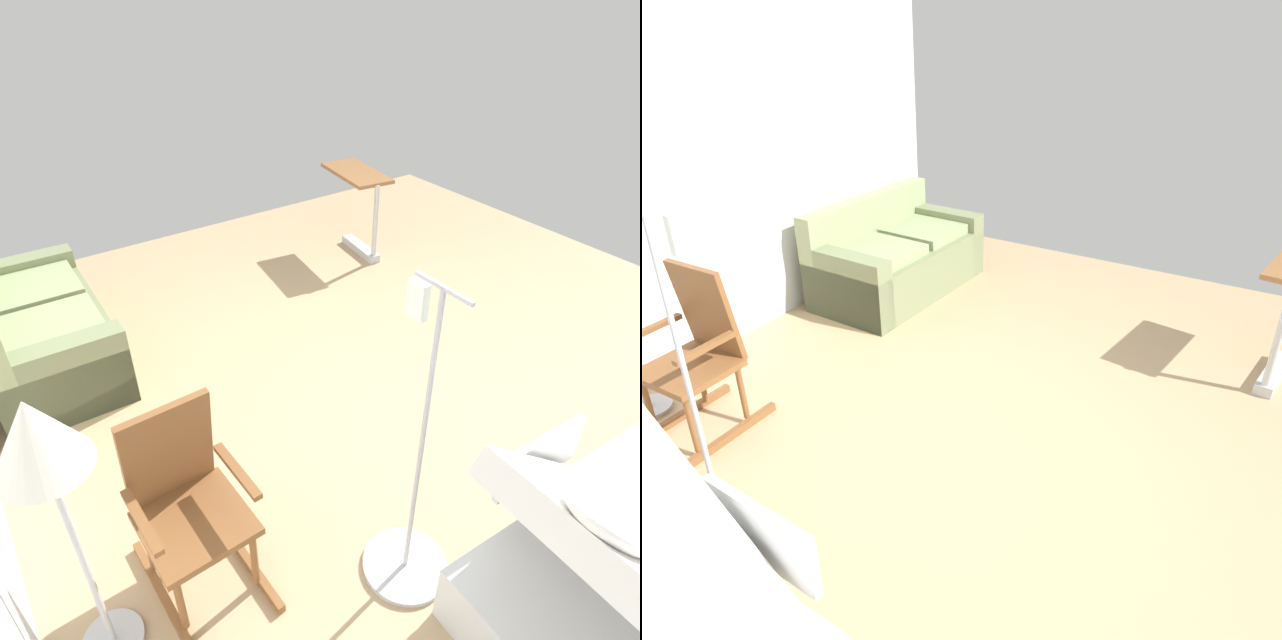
% 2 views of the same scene
% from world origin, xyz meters
% --- Properties ---
extents(ground_plane, '(6.71, 6.71, 0.00)m').
position_xyz_m(ground_plane, '(0.00, 0.00, 0.00)').
color(ground_plane, tan).
extents(back_wall, '(5.57, 0.10, 2.70)m').
position_xyz_m(back_wall, '(0.00, 2.58, 1.35)').
color(back_wall, silver).
rests_on(back_wall, ground).
extents(couch, '(1.62, 0.88, 0.85)m').
position_xyz_m(couch, '(1.64, 1.99, 0.31)').
color(couch, '#737D57').
rests_on(couch, ground).
extents(rocking_chair, '(0.77, 0.52, 1.05)m').
position_xyz_m(rocking_chair, '(-0.62, 1.76, 0.50)').
color(rocking_chair, brown).
rests_on(rocking_chair, ground).
extents(iv_pole, '(0.44, 0.44, 1.69)m').
position_xyz_m(iv_pole, '(-1.21, 0.88, 0.25)').
color(iv_pole, '#B2B5BA').
rests_on(iv_pole, ground).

